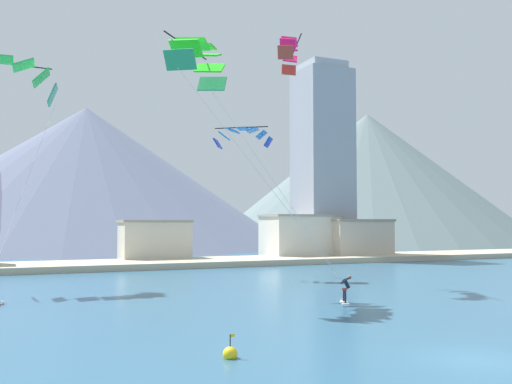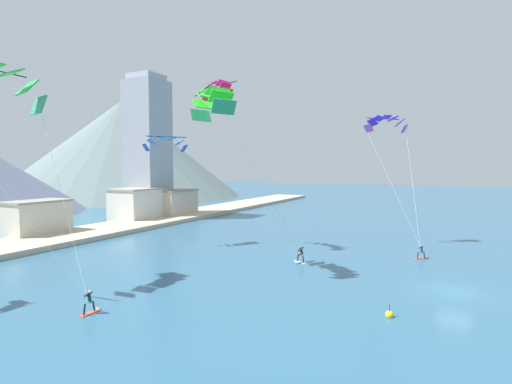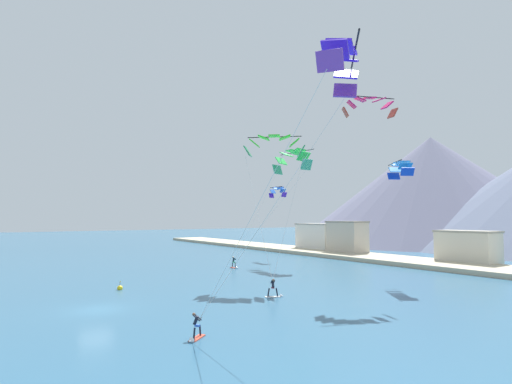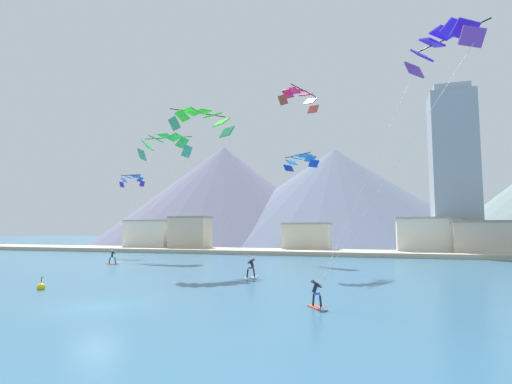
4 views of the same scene
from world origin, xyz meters
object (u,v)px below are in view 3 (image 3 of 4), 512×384
(parafoil_kite_mid_center, at_px, (274,143))
(parafoil_kite_distant_low_drift, at_px, (400,168))
(kitesurfer_near_lead, at_px, (234,264))
(kitesurfer_mid_center, at_px, (275,291))
(parafoil_kite_near_lead, at_px, (292,159))
(parafoil_kite_near_trail, at_px, (341,64))
(parafoil_kite_distant_high_outer, at_px, (278,191))
(kitesurfer_near_trail, at_px, (195,332))
(parafoil_kite_distant_mid_solo, at_px, (369,104))
(race_marker_buoy, at_px, (120,288))

(parafoil_kite_mid_center, xyz_separation_m, parafoil_kite_distant_low_drift, (8.47, 12.36, -2.95))
(kitesurfer_near_lead, bearing_deg, kitesurfer_mid_center, -21.40)
(parafoil_kite_near_lead, height_order, parafoil_kite_distant_low_drift, parafoil_kite_near_lead)
(parafoil_kite_near_trail, xyz_separation_m, parafoil_kite_distant_high_outer, (-42.49, 28.15, -3.60))
(parafoil_kite_near_lead, bearing_deg, kitesurfer_near_trail, -47.76)
(parafoil_kite_distant_mid_solo, relative_size, race_marker_buoy, 5.61)
(parafoil_kite_mid_center, bearing_deg, parafoil_kite_distant_low_drift, 55.57)
(kitesurfer_near_trail, bearing_deg, parafoil_kite_near_lead, 132.24)
(kitesurfer_near_lead, bearing_deg, parafoil_kite_distant_high_outer, 118.41)
(parafoil_kite_distant_mid_solo, bearing_deg, parafoil_kite_distant_low_drift, 101.05)
(kitesurfer_mid_center, relative_size, parafoil_kite_distant_mid_solo, 0.32)
(kitesurfer_near_trail, height_order, parafoil_kite_mid_center, parafoil_kite_mid_center)
(parafoil_kite_near_trail, distance_m, race_marker_buoy, 31.35)
(parafoil_kite_near_trail, relative_size, race_marker_buoy, 15.32)
(parafoil_kite_near_trail, height_order, parafoil_kite_distant_high_outer, parafoil_kite_near_trail)
(parafoil_kite_distant_mid_solo, bearing_deg, kitesurfer_near_lead, -171.49)
(parafoil_kite_distant_low_drift, bearing_deg, parafoil_kite_near_lead, 178.47)
(kitesurfer_near_trail, xyz_separation_m, kitesurfer_mid_center, (-7.54, 11.75, 0.14))
(parafoil_kite_mid_center, relative_size, parafoil_kite_distant_mid_solo, 2.78)
(parafoil_kite_mid_center, xyz_separation_m, parafoil_kite_distant_mid_solo, (9.82, 5.44, 3.28))
(parafoil_kite_near_lead, height_order, race_marker_buoy, parafoil_kite_near_lead)
(kitesurfer_mid_center, xyz_separation_m, parafoil_kite_distant_mid_solo, (1.98, 11.33, 18.96))
(parafoil_kite_mid_center, distance_m, parafoil_kite_distant_mid_solo, 11.70)
(kitesurfer_near_lead, distance_m, parafoil_kite_near_lead, 19.70)
(parafoil_kite_distant_low_drift, xyz_separation_m, parafoil_kite_distant_mid_solo, (1.35, -6.91, 6.23))
(kitesurfer_near_trail, height_order, parafoil_kite_near_trail, parafoil_kite_near_trail)
(kitesurfer_mid_center, xyz_separation_m, parafoil_kite_near_trail, (14.75, -6.52, 15.29))
(parafoil_kite_distant_high_outer, bearing_deg, kitesurfer_near_lead, -61.59)
(parafoil_kite_near_trail, distance_m, parafoil_kite_distant_mid_solo, 22.25)
(parafoil_kite_distant_mid_solo, bearing_deg, parafoil_kite_near_lead, 161.38)
(kitesurfer_near_lead, bearing_deg, kitesurfer_near_trail, -35.26)
(parafoil_kite_distant_mid_solo, distance_m, race_marker_buoy, 32.58)
(parafoil_kite_mid_center, bearing_deg, parafoil_kite_distant_mid_solo, 29.00)
(parafoil_kite_near_lead, bearing_deg, parafoil_kite_near_trail, -35.93)
(parafoil_kite_mid_center, height_order, parafoil_kite_distant_low_drift, parafoil_kite_mid_center)
(parafoil_kite_mid_center, distance_m, parafoil_kite_distant_high_outer, 25.70)
(race_marker_buoy, bearing_deg, parafoil_kite_distant_low_drift, 66.39)
(kitesurfer_mid_center, xyz_separation_m, race_marker_buoy, (-12.05, -10.78, -0.42))
(kitesurfer_mid_center, bearing_deg, parafoil_kite_distant_mid_solo, 80.06)
(kitesurfer_near_trail, xyz_separation_m, parafoil_kite_near_lead, (-27.73, 30.54, 16.56))
(kitesurfer_near_trail, bearing_deg, parafoil_kite_distant_high_outer, 136.59)
(kitesurfer_near_lead, relative_size, parafoil_kite_distant_high_outer, 0.41)
(kitesurfer_near_trail, relative_size, parafoil_kite_distant_low_drift, 0.30)
(kitesurfer_near_trail, distance_m, parafoil_kite_near_lead, 44.45)
(parafoil_kite_near_lead, relative_size, parafoil_kite_distant_high_outer, 3.98)
(parafoil_kite_distant_high_outer, relative_size, parafoil_kite_distant_mid_solo, 0.75)
(kitesurfer_near_lead, xyz_separation_m, parafoil_kite_distant_high_outer, (-7.38, 13.65, 11.73))
(kitesurfer_near_trail, height_order, parafoil_kite_distant_high_outer, parafoil_kite_distant_high_outer)
(parafoil_kite_distant_low_drift, bearing_deg, kitesurfer_near_trail, -77.03)
(parafoil_kite_near_lead, xyz_separation_m, parafoil_kite_mid_center, (12.35, -12.91, -0.73))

